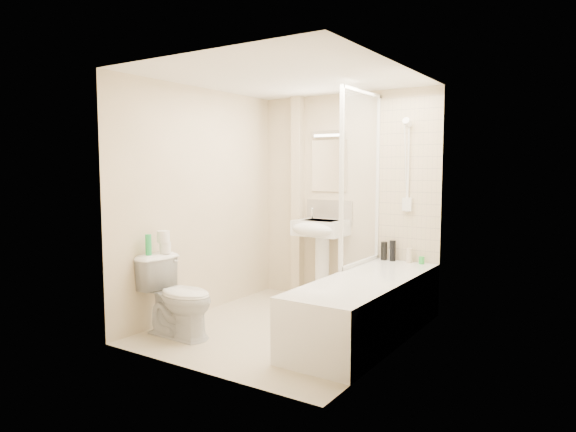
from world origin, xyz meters
The scene contains 24 objects.
floor centered at (0.00, 0.00, 0.00)m, with size 2.50×2.50×0.00m, color beige.
wall_back centered at (0.00, 1.25, 1.20)m, with size 2.20×0.02×2.40m, color beige.
wall_left centered at (-1.10, 0.00, 1.20)m, with size 0.02×2.50×2.40m, color beige.
wall_right centered at (1.10, 0.00, 1.20)m, with size 0.02×2.50×2.40m, color beige.
ceiling centered at (0.00, 0.00, 2.40)m, with size 2.20×2.50×0.02m, color white.
tile_back centered at (0.75, 1.24, 1.42)m, with size 0.70×0.01×1.75m, color beige.
tile_right centered at (1.09, 0.20, 1.42)m, with size 0.01×2.10×1.75m, color beige.
pipe_boxing centered at (-0.62, 1.19, 1.20)m, with size 0.12×0.12×2.40m, color beige.
splashback centered at (-0.21, 1.24, 1.03)m, with size 0.60×0.01×0.30m, color beige.
mirror centered at (-0.21, 1.24, 1.58)m, with size 0.46×0.01×0.60m, color white.
strip_light centered at (-0.21, 1.22, 1.95)m, with size 0.42×0.07×0.07m, color silver.
bathtub centered at (0.75, 0.20, 0.29)m, with size 0.70×2.10×0.55m.
shower_screen centered at (0.40, 0.80, 1.45)m, with size 0.04×0.92×1.80m.
shower_fixture centered at (0.75, 1.19, 1.55)m, with size 0.10×0.16×0.99m.
pedestal_sink centered at (-0.21, 1.01, 0.77)m, with size 0.57×0.51×1.09m.
bottle_black_a centered at (0.51, 1.16, 0.65)m, with size 0.07×0.07×0.20m, color black.
bottle_white_a centered at (0.60, 1.16, 0.62)m, with size 0.05×0.05×0.14m, color white.
bottle_black_b centered at (0.61, 1.16, 0.66)m, with size 0.07×0.07×0.22m, color black.
bottle_cream centered at (0.80, 1.16, 0.63)m, with size 0.07×0.07×0.16m, color beige.
bottle_green centered at (0.94, 1.16, 0.59)m, with size 0.06×0.06×0.08m, color green.
toilet centered at (-0.72, -0.73, 0.37)m, with size 0.74×0.44×0.75m, color white.
toilet_roll_lower centered at (-0.95, -0.66, 0.80)m, with size 0.11×0.11×0.11m, color white.
toilet_roll_upper centered at (-0.96, -0.68, 0.91)m, with size 0.12×0.12×0.11m, color white.
green_bottle centered at (-1.00, -0.82, 0.85)m, with size 0.06×0.06×0.20m, color green.
Camera 1 is at (2.66, -4.07, 1.57)m, focal length 32.00 mm.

